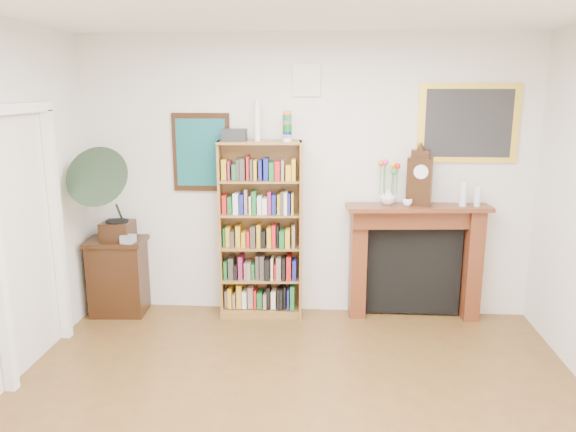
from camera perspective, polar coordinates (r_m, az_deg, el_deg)
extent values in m
cube|color=silver|center=(5.63, 1.85, 3.88)|extent=(4.50, 0.01, 2.80)
cube|color=white|center=(5.45, -22.40, -1.17)|extent=(0.08, 0.08, 2.10)
cube|color=white|center=(4.90, -25.95, 9.80)|extent=(0.08, 1.02, 0.08)
cube|color=black|center=(5.72, -8.79, 6.40)|extent=(0.58, 0.03, 0.78)
cube|color=#135559|center=(5.70, -8.83, 6.38)|extent=(0.50, 0.01, 0.67)
cube|color=white|center=(5.54, 1.91, 13.60)|extent=(0.26, 0.03, 0.30)
cube|color=silver|center=(5.52, 1.90, 13.60)|extent=(0.22, 0.01, 0.26)
cube|color=gold|center=(5.70, 17.84, 8.95)|extent=(0.95, 0.03, 0.75)
cube|color=#262628|center=(5.69, 17.88, 8.94)|extent=(0.82, 0.01, 0.65)
cube|color=brown|center=(5.67, -6.80, -1.40)|extent=(0.05, 0.29, 1.78)
cube|color=brown|center=(5.58, 1.25, -1.56)|extent=(0.05, 0.29, 1.78)
cube|color=brown|center=(5.45, -2.91, 7.49)|extent=(0.84, 0.35, 0.02)
cube|color=brown|center=(5.88, -2.71, -9.54)|extent=(0.84, 0.35, 0.08)
cube|color=brown|center=(5.74, -2.64, -1.14)|extent=(0.82, 0.08, 1.78)
cube|color=brown|center=(5.76, -2.75, -6.36)|extent=(0.79, 0.33, 0.02)
cube|color=brown|center=(5.65, -2.79, -3.13)|extent=(0.79, 0.33, 0.02)
cube|color=brown|center=(5.57, -2.82, 0.20)|extent=(0.79, 0.33, 0.02)
cube|color=brown|center=(5.50, -2.86, 3.62)|extent=(0.79, 0.33, 0.02)
cube|color=black|center=(6.04, -16.85, -5.89)|extent=(0.60, 0.45, 0.79)
cube|color=#502012|center=(5.71, 7.10, -4.71)|extent=(0.17, 0.22, 1.13)
cube|color=#502012|center=(5.88, 18.21, -4.75)|extent=(0.17, 0.22, 1.13)
cube|color=#502012|center=(5.64, 12.98, -0.18)|extent=(1.30, 0.31, 0.18)
cube|color=#502012|center=(5.58, 13.10, 0.85)|extent=(1.41, 0.45, 0.04)
cube|color=black|center=(5.86, 12.60, -5.41)|extent=(0.94, 0.09, 0.90)
cube|color=black|center=(5.92, -16.91, -1.40)|extent=(0.29, 0.29, 0.18)
cylinder|color=black|center=(5.89, -16.97, -0.50)|extent=(0.23, 0.23, 0.01)
cone|color=#2E4331|center=(5.65, -17.88, 3.00)|extent=(0.59, 0.73, 0.76)
cube|color=#AFB0BC|center=(5.75, -15.93, -2.26)|extent=(0.14, 0.14, 0.08)
cube|color=black|center=(5.54, 13.20, 3.42)|extent=(0.26, 0.18, 0.46)
cylinder|color=white|center=(5.46, 13.36, 4.39)|extent=(0.13, 0.05, 0.14)
cube|color=black|center=(5.51, 13.34, 6.11)|extent=(0.19, 0.15, 0.08)
imported|color=silver|center=(5.54, 10.12, 2.01)|extent=(0.20, 0.20, 0.17)
imported|color=white|center=(5.51, 12.03, 1.38)|extent=(0.10, 0.10, 0.07)
cylinder|color=silver|center=(5.63, 17.39, 2.17)|extent=(0.07, 0.07, 0.24)
cylinder|color=silver|center=(5.67, 18.70, 1.94)|extent=(0.06, 0.06, 0.20)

